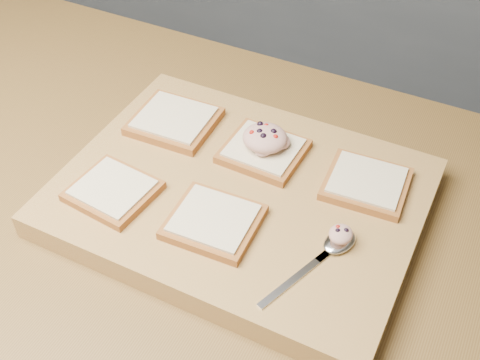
# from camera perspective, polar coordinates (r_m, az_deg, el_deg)

# --- Properties ---
(back_counter) EXTENTS (3.60, 0.62, 0.94)m
(back_counter) POSITION_cam_1_polar(r_m,az_deg,el_deg) (2.27, 18.06, 13.39)
(back_counter) COLOR slate
(back_counter) RESTS_ON ground
(cutting_board) EXTENTS (0.52, 0.39, 0.04)m
(cutting_board) POSITION_cam_1_polar(r_m,az_deg,el_deg) (0.89, 0.00, -1.64)
(cutting_board) COLOR #A68247
(cutting_board) RESTS_ON island_counter
(bread_far_left) EXTENTS (0.13, 0.12, 0.02)m
(bread_far_left) POSITION_cam_1_polar(r_m,az_deg,el_deg) (0.98, -6.25, 5.62)
(bread_far_left) COLOR #9A5B27
(bread_far_left) RESTS_ON cutting_board
(bread_far_center) EXTENTS (0.12, 0.11, 0.02)m
(bread_far_center) POSITION_cam_1_polar(r_m,az_deg,el_deg) (0.92, 2.24, 2.80)
(bread_far_center) COLOR #9A5B27
(bread_far_center) RESTS_ON cutting_board
(bread_far_right) EXTENTS (0.12, 0.11, 0.02)m
(bread_far_right) POSITION_cam_1_polar(r_m,az_deg,el_deg) (0.89, 11.90, -0.29)
(bread_far_right) COLOR #9A5B27
(bread_far_right) RESTS_ON cutting_board
(bread_near_left) EXTENTS (0.12, 0.11, 0.02)m
(bread_near_left) POSITION_cam_1_polar(r_m,az_deg,el_deg) (0.88, -11.95, -0.98)
(bread_near_left) COLOR #9A5B27
(bread_near_left) RESTS_ON cutting_board
(bread_near_center) EXTENTS (0.12, 0.11, 0.02)m
(bread_near_center) POSITION_cam_1_polar(r_m,az_deg,el_deg) (0.82, -2.51, -3.93)
(bread_near_center) COLOR #9A5B27
(bread_near_center) RESTS_ON cutting_board
(tuna_salad_dollop) EXTENTS (0.07, 0.07, 0.03)m
(tuna_salad_dollop) POSITION_cam_1_polar(r_m,az_deg,el_deg) (0.91, 2.38, 4.04)
(tuna_salad_dollop) COLOR #DDA18D
(tuna_salad_dollop) RESTS_ON bread_far_center
(spoon) EXTENTS (0.08, 0.17, 0.01)m
(spoon) POSITION_cam_1_polar(r_m,az_deg,el_deg) (0.80, 8.82, -6.28)
(spoon) COLOR silver
(spoon) RESTS_ON cutting_board
(spoon_salad) EXTENTS (0.03, 0.03, 0.02)m
(spoon_salad) POSITION_cam_1_polar(r_m,az_deg,el_deg) (0.80, 9.54, -5.07)
(spoon_salad) COLOR #DDA18D
(spoon_salad) RESTS_ON spoon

